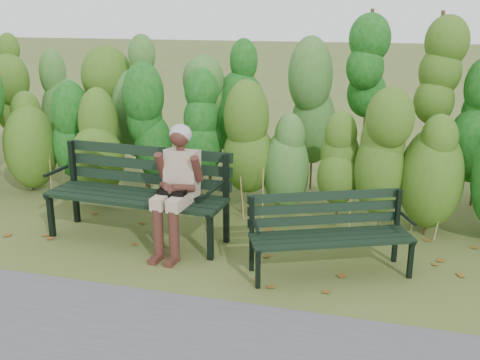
# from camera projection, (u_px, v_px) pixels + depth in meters

# --- Properties ---
(ground) EXTENTS (80.00, 80.00, 0.00)m
(ground) POSITION_uv_depth(u_px,v_px,m) (231.00, 256.00, 5.99)
(ground) COLOR #4A5C22
(hedge_band) EXTENTS (11.04, 1.67, 2.42)m
(hedge_band) POSITION_uv_depth(u_px,v_px,m) (271.00, 110.00, 7.33)
(hedge_band) COLOR #47381E
(hedge_band) RESTS_ON ground
(leaf_litter) EXTENTS (6.07, 2.09, 0.01)m
(leaf_litter) POSITION_uv_depth(u_px,v_px,m) (228.00, 256.00, 5.99)
(leaf_litter) COLOR brown
(leaf_litter) RESTS_ON ground
(bench_left) EXTENTS (2.09, 0.78, 1.03)m
(bench_left) POSITION_uv_depth(u_px,v_px,m) (141.00, 186.00, 6.36)
(bench_left) COLOR black
(bench_left) RESTS_ON ground
(bench_right) EXTENTS (1.65, 1.10, 0.79)m
(bench_right) POSITION_uv_depth(u_px,v_px,m) (329.00, 227.00, 5.53)
(bench_right) COLOR black
(bench_right) RESTS_ON ground
(seated_woman) EXTENTS (0.52, 0.76, 1.37)m
(seated_woman) POSITION_uv_depth(u_px,v_px,m) (177.00, 180.00, 5.95)
(seated_woman) COLOR tan
(seated_woman) RESTS_ON ground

